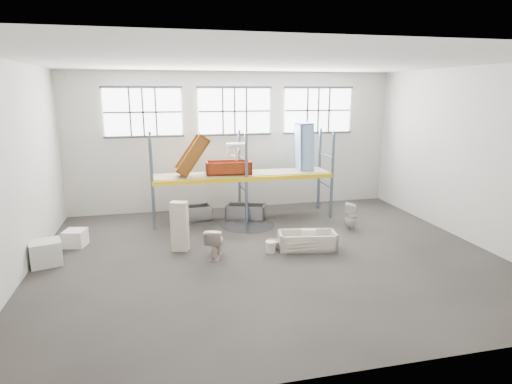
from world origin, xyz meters
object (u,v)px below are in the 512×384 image
object	(u,v)px
toilet_white	(351,216)
steel_tub_right	(246,211)
rust_tub_flat	(229,167)
blue_tub_upright	(304,147)
bathtub_beige	(307,240)
cistern_tall	(180,226)
toilet_beige	(215,242)
carton_near	(46,253)
steel_tub_left	(191,213)
bucket	(270,247)

from	to	relation	value
toilet_white	steel_tub_right	distance (m)	3.58
rust_tub_flat	blue_tub_upright	xyz separation A→B (m)	(2.74, 0.26, 0.57)
bathtub_beige	cistern_tall	distance (m)	3.56
toilet_beige	carton_near	size ratio (longest dim) A/B	1.11
toilet_beige	steel_tub_left	size ratio (longest dim) A/B	0.60
blue_tub_upright	rust_tub_flat	bearing A→B (deg)	-174.61
bathtub_beige	rust_tub_flat	size ratio (longest dim) A/B	1.06
toilet_white	rust_tub_flat	size ratio (longest dim) A/B	0.57
blue_tub_upright	bathtub_beige	bearing A→B (deg)	-107.20
toilet_beige	cistern_tall	distance (m)	1.15
toilet_white	blue_tub_upright	bearing A→B (deg)	-131.99
toilet_beige	steel_tub_left	distance (m)	3.46
bathtub_beige	steel_tub_left	world-z (taller)	steel_tub_left
steel_tub_left	steel_tub_right	size ratio (longest dim) A/B	1.02
rust_tub_flat	toilet_white	bearing A→B (deg)	-26.86
steel_tub_left	steel_tub_right	bearing A→B (deg)	-6.07
bathtub_beige	toilet_white	size ratio (longest dim) A/B	1.86
blue_tub_upright	bucket	xyz separation A→B (m)	(-2.15, -3.53, -2.24)
bathtub_beige	cistern_tall	bearing A→B (deg)	179.05
toilet_white	blue_tub_upright	size ratio (longest dim) A/B	0.51
rust_tub_flat	steel_tub_right	bearing A→B (deg)	1.99
toilet_white	rust_tub_flat	xyz separation A→B (m)	(-3.64, 1.84, 1.39)
steel_tub_right	carton_near	size ratio (longest dim) A/B	1.82
cistern_tall	toilet_white	world-z (taller)	cistern_tall
cistern_tall	rust_tub_flat	size ratio (longest dim) A/B	0.92
carton_near	cistern_tall	bearing A→B (deg)	4.19
steel_tub_right	steel_tub_left	bearing A→B (deg)	173.93
steel_tub_left	bucket	distance (m)	3.97
toilet_beige	steel_tub_left	bearing A→B (deg)	-65.91
toilet_beige	carton_near	bearing A→B (deg)	11.96
steel_tub_right	bathtub_beige	bearing A→B (deg)	-71.30
toilet_white	bucket	xyz separation A→B (m)	(-3.04, -1.42, -0.27)
cistern_tall	steel_tub_left	bearing A→B (deg)	99.02
cistern_tall	blue_tub_upright	xyz separation A→B (m)	(4.53, 2.79, 1.70)
rust_tub_flat	blue_tub_upright	distance (m)	2.81
steel_tub_left	bucket	size ratio (longest dim) A/B	4.29
steel_tub_left	rust_tub_flat	world-z (taller)	rust_tub_flat
toilet_white	steel_tub_right	bearing A→B (deg)	-96.49
bathtub_beige	steel_tub_left	distance (m)	4.52
cistern_tall	rust_tub_flat	bearing A→B (deg)	73.99
bathtub_beige	bucket	xyz separation A→B (m)	(-1.08, -0.08, -0.08)
toilet_white	steel_tub_right	xyz separation A→B (m)	(-3.05, 1.86, -0.18)
bucket	toilet_white	bearing A→B (deg)	25.07
bucket	toilet_beige	bearing A→B (deg)	178.17
steel_tub_right	carton_near	world-z (taller)	carton_near
rust_tub_flat	carton_near	size ratio (longest dim) A/B	2.05
blue_tub_upright	carton_near	bearing A→B (deg)	-159.00
carton_near	steel_tub_right	bearing A→B (deg)	25.93
toilet_white	bathtub_beige	bearing A→B (deg)	-30.59
toilet_beige	toilet_white	world-z (taller)	toilet_white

